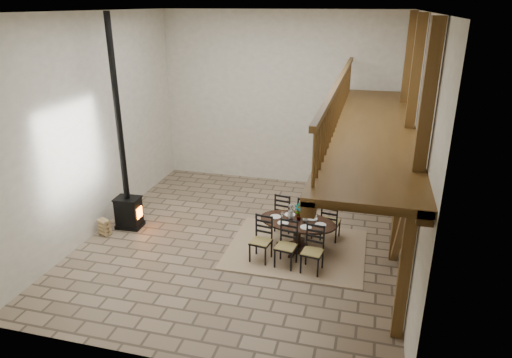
% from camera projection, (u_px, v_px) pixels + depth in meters
% --- Properties ---
extents(ground, '(8.00, 8.00, 0.00)m').
position_uv_depth(ground, '(242.00, 240.00, 10.62)').
color(ground, '#8D775E').
rests_on(ground, ground).
extents(room_shell, '(7.02, 8.02, 5.01)m').
position_uv_depth(room_shell, '(297.00, 115.00, 9.26)').
color(room_shell, white).
rests_on(room_shell, ground).
extents(rug, '(3.00, 2.50, 0.02)m').
position_uv_depth(rug, '(297.00, 249.00, 10.21)').
color(rug, tan).
rests_on(rug, ground).
extents(dining_table, '(1.84, 2.09, 1.10)m').
position_uv_depth(dining_table, '(297.00, 234.00, 10.07)').
color(dining_table, black).
rests_on(dining_table, ground).
extents(wood_stove, '(0.62, 0.49, 5.00)m').
position_uv_depth(wood_stove, '(126.00, 184.00, 10.82)').
color(wood_stove, black).
rests_on(wood_stove, ground).
extents(log_basket, '(0.56, 0.56, 0.46)m').
position_uv_depth(log_basket, '(131.00, 207.00, 11.82)').
color(log_basket, brown).
rests_on(log_basket, ground).
extents(log_stack, '(0.34, 0.29, 0.39)m').
position_uv_depth(log_stack, '(104.00, 227.00, 10.78)').
color(log_stack, tan).
rests_on(log_stack, ground).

